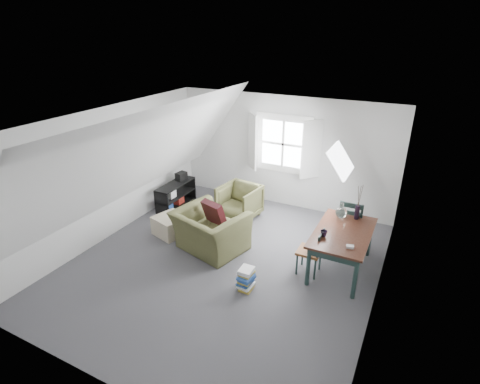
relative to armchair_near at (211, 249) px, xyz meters
The scene contains 24 objects.
floor 0.53m from the armchair_near, 32.47° to the right, with size 5.50×5.50×0.00m, color #454449.
ceiling 2.56m from the armchair_near, 32.47° to the right, with size 5.50×5.50×0.00m, color white.
wall_back 2.80m from the armchair_near, 79.64° to the left, with size 5.00×5.00×0.00m, color silver.
wall_front 3.31m from the armchair_near, 81.56° to the right, with size 5.00×5.00×0.00m, color silver.
wall_left 2.42m from the armchair_near, behind, with size 5.50×5.50×0.00m, color silver.
wall_right 3.22m from the armchair_near, ahead, with size 5.50×5.50×0.00m, color silver.
slope_left 2.11m from the armchair_near, 165.39° to the right, with size 5.50×5.50×0.00m, color white.
slope_right 2.69m from the armchair_near, ahead, with size 5.50×5.50×0.00m, color white.
dormer_window 2.83m from the armchair_near, 79.32° to the left, with size 1.71×0.35×1.30m.
skylight 2.84m from the armchair_near, 26.86° to the left, with size 0.55×0.75×0.04m, color white.
armchair_near is the anchor object (origin of this frame).
armchair_far 1.40m from the armchair_near, 94.63° to the left, with size 0.78×0.80×0.73m, color #474828.
throw_pillow 0.70m from the armchair_near, 90.00° to the left, with size 0.45×0.13×0.45m, color #380F13.
ottoman 1.03m from the armchair_near, behind, with size 0.57×0.57×0.38m, color tan.
dining_table 2.41m from the armchair_near, 11.06° to the left, with size 0.88×1.47×0.74m.
demijohn 2.47m from the armchair_near, 22.79° to the left, with size 0.20×0.20×0.28m.
vase_twigs 2.73m from the armchair_near, 22.69° to the left, with size 0.08×0.09×0.63m.
cup 2.17m from the armchair_near, ahead, with size 0.11×0.11×0.10m, color black.
paper_box 2.60m from the armchair_near, ahead, with size 0.11×0.08×0.04m, color white.
dining_chair_far 2.63m from the armchair_near, 28.53° to the left, with size 0.46×0.46×0.99m.
dining_chair_near 1.92m from the armchair_near, ahead, with size 0.38×0.38×0.81m.
media_shelf 2.06m from the armchair_near, 144.30° to the left, with size 0.36×1.09×0.56m.
electronics_box 2.31m from the armchair_near, 138.27° to the left, with size 0.18×0.25×0.20m, color black.
magazine_stack 1.33m from the armchair_near, 34.28° to the right, with size 0.27×0.32×0.36m.
Camera 1 is at (2.72, -4.80, 3.81)m, focal length 28.00 mm.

